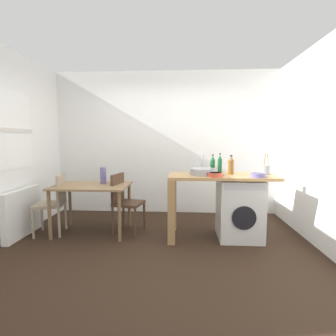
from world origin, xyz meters
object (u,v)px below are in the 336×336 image
at_px(washing_machine, 239,209).
at_px(vase, 103,176).
at_px(chair_opposite, 124,199).
at_px(mixing_bowl, 215,174).
at_px(dining_table, 92,191).
at_px(bottle_tall_green, 213,165).
at_px(bottle_squat_brown, 220,164).
at_px(utensil_crock, 266,170).
at_px(colander, 258,175).
at_px(bottle_clear_small, 231,166).
at_px(chair_person_seat, 54,201).

relative_size(washing_machine, vase, 3.36).
bearing_deg(chair_opposite, mixing_bowl, 87.82).
bearing_deg(dining_table, bottle_tall_green, 3.55).
bearing_deg(chair_opposite, vase, -83.22).
bearing_deg(bottle_squat_brown, mixing_bowl, -106.11).
bearing_deg(vase, bottle_squat_brown, 0.24).
bearing_deg(utensil_crock, dining_table, 179.18).
bearing_deg(mixing_bowl, chair_opposite, 165.16).
xyz_separation_m(mixing_bowl, colander, (0.56, -0.02, -0.00)).
bearing_deg(washing_machine, mixing_bowl, -152.31).
distance_m(bottle_squat_brown, bottle_clear_small, 0.19).
xyz_separation_m(bottle_tall_green, vase, (-1.67, -0.01, -0.18)).
relative_size(bottle_tall_green, vase, 1.09).
distance_m(bottle_squat_brown, mixing_bowl, 0.42).
bearing_deg(bottle_clear_small, chair_opposite, 176.66).
relative_size(chair_opposite, bottle_squat_brown, 3.03).
height_order(dining_table, bottle_squat_brown, bottle_squat_brown).
bearing_deg(bottle_squat_brown, chair_opposite, -178.37).
relative_size(mixing_bowl, vase, 0.79).
bearing_deg(bottle_clear_small, utensil_crock, -1.22).
height_order(chair_person_seat, bottle_squat_brown, bottle_squat_brown).
bearing_deg(vase, colander, -10.36).
bearing_deg(chair_opposite, dining_table, -69.44).
distance_m(dining_table, bottle_squat_brown, 1.97).
height_order(washing_machine, vase, vase).
height_order(chair_person_seat, utensil_crock, utensil_crock).
relative_size(utensil_crock, vase, 1.17).
bearing_deg(utensil_crock, mixing_bowl, -161.43).
bearing_deg(dining_table, colander, -7.36).
distance_m(chair_person_seat, vase, 0.81).
bearing_deg(chair_opposite, washing_machine, 97.46).
distance_m(chair_person_seat, mixing_bowl, 2.41).
bearing_deg(bottle_squat_brown, vase, -179.76).
distance_m(bottle_squat_brown, utensil_crock, 0.65).
xyz_separation_m(washing_machine, vase, (-2.04, 0.19, 0.44)).
height_order(chair_person_seat, bottle_clear_small, bottle_clear_small).
height_order(chair_opposite, utensil_crock, utensil_crock).
bearing_deg(utensil_crock, chair_person_seat, -179.08).
distance_m(washing_machine, bottle_squat_brown, 0.70).
xyz_separation_m(bottle_tall_green, bottle_clear_small, (0.25, -0.14, 0.00)).
bearing_deg(chair_person_seat, washing_machine, -100.39).
distance_m(colander, vase, 2.26).
xyz_separation_m(bottle_clear_small, vase, (-1.91, 0.13, -0.18)).
bearing_deg(washing_machine, bottle_tall_green, 151.25).
xyz_separation_m(chair_person_seat, colander, (2.92, -0.22, 0.44)).
xyz_separation_m(chair_opposite, bottle_tall_green, (1.34, 0.05, 0.54)).
distance_m(bottle_tall_green, utensil_crock, 0.75).
bearing_deg(mixing_bowl, colander, -2.03).
bearing_deg(chair_person_seat, mixing_bowl, -105.19).
bearing_deg(chair_person_seat, bottle_clear_small, -99.01).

